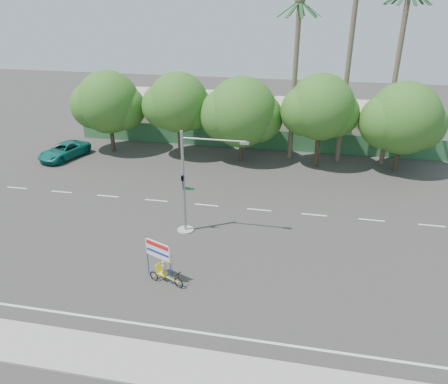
# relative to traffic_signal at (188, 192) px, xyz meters

# --- Properties ---
(ground) EXTENTS (120.00, 120.00, 0.00)m
(ground) POSITION_rel_traffic_signal_xyz_m (2.20, -3.98, -2.92)
(ground) COLOR #33302D
(ground) RESTS_ON ground
(sidewalk_near) EXTENTS (50.00, 2.40, 0.12)m
(sidewalk_near) POSITION_rel_traffic_signal_xyz_m (2.20, -11.48, -2.86)
(sidewalk_near) COLOR gray
(sidewalk_near) RESTS_ON ground
(fence) EXTENTS (38.00, 0.08, 2.00)m
(fence) POSITION_rel_traffic_signal_xyz_m (2.20, 17.52, -1.92)
(fence) COLOR #336B3D
(fence) RESTS_ON ground
(building_left) EXTENTS (12.00, 8.00, 4.00)m
(building_left) POSITION_rel_traffic_signal_xyz_m (-7.80, 22.02, -0.92)
(building_left) COLOR #C0B499
(building_left) RESTS_ON ground
(building_right) EXTENTS (14.00, 8.00, 3.60)m
(building_right) POSITION_rel_traffic_signal_xyz_m (10.20, 22.02, -1.12)
(building_right) COLOR #C0B499
(building_right) RESTS_ON ground
(tree_far_left) EXTENTS (7.14, 6.00, 7.96)m
(tree_far_left) POSITION_rel_traffic_signal_xyz_m (-11.85, 14.02, 1.84)
(tree_far_left) COLOR #473828
(tree_far_left) RESTS_ON ground
(tree_left) EXTENTS (6.66, 5.60, 8.07)m
(tree_left) POSITION_rel_traffic_signal_xyz_m (-4.85, 14.02, 2.14)
(tree_left) COLOR #473828
(tree_left) RESTS_ON ground
(tree_center) EXTENTS (7.62, 6.40, 7.85)m
(tree_center) POSITION_rel_traffic_signal_xyz_m (1.14, 14.02, 1.55)
(tree_center) COLOR #473828
(tree_center) RESTS_ON ground
(tree_right) EXTENTS (6.90, 5.80, 8.36)m
(tree_right) POSITION_rel_traffic_signal_xyz_m (8.15, 14.02, 2.32)
(tree_right) COLOR #473828
(tree_right) RESTS_ON ground
(tree_far_right) EXTENTS (7.38, 6.20, 7.94)m
(tree_far_right) POSITION_rel_traffic_signal_xyz_m (15.15, 14.02, 1.73)
(tree_far_right) COLOR #473828
(tree_far_right) RESTS_ON ground
(palm_tall) EXTENTS (3.73, 3.79, 17.45)m
(palm_tall) POSITION_rel_traffic_signal_xyz_m (10.20, 15.52, 7.55)
(palm_tall) COLOR #70604C
(palm_tall) RESTS_ON ground
(palm_mid) EXTENTS (3.73, 3.79, 15.45)m
(palm_mid) POSITION_rel_traffic_signal_xyz_m (14.20, 15.52, 6.48)
(palm_mid) COLOR #70604C
(palm_mid) RESTS_ON ground
(palm_short) EXTENTS (3.73, 3.79, 14.45)m
(palm_short) POSITION_rel_traffic_signal_xyz_m (5.70, 15.52, 5.94)
(palm_short) COLOR #70604C
(palm_short) RESTS_ON ground
(traffic_signal) EXTENTS (4.72, 1.10, 7.00)m
(traffic_signal) POSITION_rel_traffic_signal_xyz_m (0.00, 0.00, 0.00)
(traffic_signal) COLOR gray
(traffic_signal) RESTS_ON ground
(trike_billboard) EXTENTS (2.40, 1.20, 2.54)m
(trike_billboard) POSITION_rel_traffic_signal_xyz_m (-0.02, -5.59, -1.90)
(trike_billboard) COLOR black
(trike_billboard) RESTS_ON ground
(pickup_truck) EXTENTS (3.86, 5.73, 1.46)m
(pickup_truck) POSITION_rel_traffic_signal_xyz_m (-15.56, 11.19, -2.19)
(pickup_truck) COLOR #0F6A5F
(pickup_truck) RESTS_ON ground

